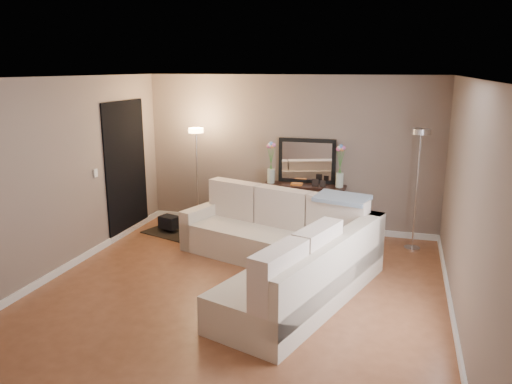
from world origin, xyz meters
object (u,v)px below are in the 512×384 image
(floor_lamp_lit, at_px, (197,158))
(floor_lamp_unlit, at_px, (419,166))
(sectional_sofa, at_px, (283,249))
(console_table, at_px, (299,206))

(floor_lamp_lit, height_order, floor_lamp_unlit, floor_lamp_unlit)
(sectional_sofa, bearing_deg, floor_lamp_unlit, 42.57)
(sectional_sofa, distance_m, floor_lamp_unlit, 2.45)
(console_table, distance_m, floor_lamp_unlit, 2.04)
(console_table, bearing_deg, sectional_sofa, -84.77)
(sectional_sofa, xyz_separation_m, floor_lamp_lit, (-1.88, 1.57, 0.86))
(sectional_sofa, relative_size, console_table, 2.56)
(sectional_sofa, height_order, console_table, sectional_sofa)
(floor_lamp_lit, relative_size, floor_lamp_unlit, 0.94)
(floor_lamp_lit, bearing_deg, sectional_sofa, -39.83)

